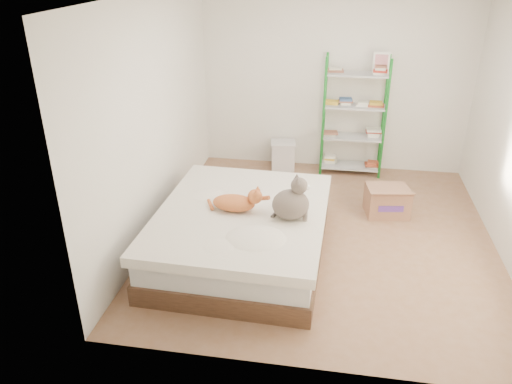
% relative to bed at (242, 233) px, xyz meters
% --- Properties ---
extents(room, '(3.81, 4.21, 2.61)m').
position_rel_bed_xyz_m(room, '(0.84, 0.59, 1.03)').
color(room, brown).
rests_on(room, ground).
extents(bed, '(1.77, 2.19, 0.54)m').
position_rel_bed_xyz_m(bed, '(0.00, 0.00, 0.00)').
color(bed, brown).
rests_on(bed, ground).
extents(orange_cat, '(0.53, 0.29, 0.21)m').
position_rel_bed_xyz_m(orange_cat, '(-0.08, -0.01, 0.38)').
color(orange_cat, '#D68547').
rests_on(orange_cat, bed).
extents(grey_cat, '(0.44, 0.39, 0.45)m').
position_rel_bed_xyz_m(grey_cat, '(0.51, -0.09, 0.50)').
color(grey_cat, gray).
rests_on(grey_cat, bed).
extents(shelf_unit, '(0.88, 0.36, 1.74)m').
position_rel_bed_xyz_m(shelf_unit, '(1.15, 2.47, 0.57)').
color(shelf_unit, '#1E872C').
rests_on(shelf_unit, ground).
extents(cardboard_box, '(0.56, 0.55, 0.41)m').
position_rel_bed_xyz_m(cardboard_box, '(1.59, 1.22, -0.09)').
color(cardboard_box, '#A87961').
rests_on(cardboard_box, ground).
extents(white_bin, '(0.41, 0.37, 0.42)m').
position_rel_bed_xyz_m(white_bin, '(0.15, 2.44, -0.06)').
color(white_bin, silver).
rests_on(white_bin, ground).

